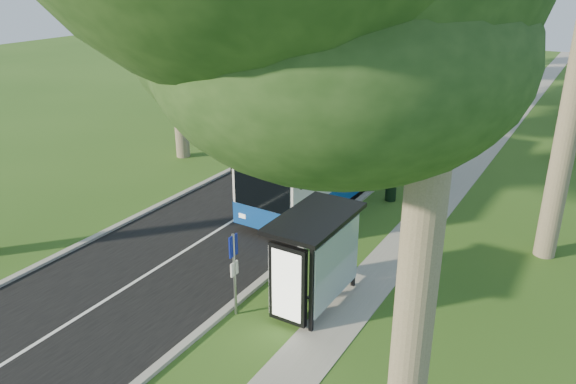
# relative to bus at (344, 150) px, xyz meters

# --- Properties ---
(ground) EXTENTS (120.00, 120.00, 0.00)m
(ground) POSITION_rel_bus_xyz_m (1.37, -8.30, -1.75)
(ground) COLOR #2E541A
(ground) RESTS_ON ground
(road) EXTENTS (7.00, 100.00, 0.02)m
(road) POSITION_rel_bus_xyz_m (-2.13, 1.70, -1.74)
(road) COLOR black
(road) RESTS_ON ground
(kerb_east) EXTENTS (0.25, 100.00, 0.12)m
(kerb_east) POSITION_rel_bus_xyz_m (1.37, 1.70, -1.69)
(kerb_east) COLOR #9E9B93
(kerb_east) RESTS_ON ground
(kerb_west) EXTENTS (0.25, 100.00, 0.12)m
(kerb_west) POSITION_rel_bus_xyz_m (-5.63, 1.70, -1.69)
(kerb_west) COLOR #9E9B93
(kerb_west) RESTS_ON ground
(centre_line) EXTENTS (0.12, 100.00, 0.00)m
(centre_line) POSITION_rel_bus_xyz_m (-2.13, 1.70, -1.73)
(centre_line) COLOR white
(centre_line) RESTS_ON road
(footpath) EXTENTS (1.50, 100.00, 0.02)m
(footpath) POSITION_rel_bus_xyz_m (4.37, 1.70, -1.74)
(footpath) COLOR gray
(footpath) RESTS_ON ground
(bus) EXTENTS (3.15, 12.84, 3.38)m
(bus) POSITION_rel_bus_xyz_m (0.00, 0.00, 0.00)
(bus) COLOR white
(bus) RESTS_ON ground
(bus_stop_sign) EXTENTS (0.09, 0.36, 2.58)m
(bus_stop_sign) POSITION_rel_bus_xyz_m (1.67, -10.71, -0.14)
(bus_stop_sign) COLOR gray
(bus_stop_sign) RESTS_ON ground
(bus_shelter) EXTENTS (1.80, 3.29, 2.81)m
(bus_shelter) POSITION_rel_bus_xyz_m (3.43, -9.42, 0.24)
(bus_shelter) COLOR black
(bus_shelter) RESTS_ON ground
(litter_bin) EXTENTS (0.50, 0.50, 0.87)m
(litter_bin) POSITION_rel_bus_xyz_m (2.47, -0.40, -1.31)
(litter_bin) COLOR black
(litter_bin) RESTS_ON ground
(car_white) EXTENTS (3.57, 5.45, 1.72)m
(car_white) POSITION_rel_bus_xyz_m (-7.07, 15.62, -0.89)
(car_white) COLOR silver
(car_white) RESTS_ON ground
(car_silver) EXTENTS (1.95, 5.15, 1.68)m
(car_silver) POSITION_rel_bus_xyz_m (-7.84, 17.34, -0.91)
(car_silver) COLOR #A2A4AA
(car_silver) RESTS_ON ground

